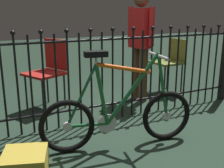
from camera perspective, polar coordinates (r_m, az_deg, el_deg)
name	(u,v)px	position (r m, az deg, el deg)	size (l,w,h in m)	color
ground_plane	(123,142)	(2.81, 2.21, -11.72)	(20.00, 20.00, 0.00)	#213326
iron_fence	(95,74)	(3.11, -3.50, 2.06)	(3.90, 0.07, 1.12)	black
bicycle	(119,115)	(2.62, 1.45, -6.28)	(1.46, 0.41, 0.92)	black
chair_red	(49,67)	(3.70, -12.63, 3.39)	(0.58, 0.58, 0.89)	black
chair_olive	(171,59)	(4.42, 11.90, 5.01)	(0.44, 0.44, 0.82)	black
person_visitor	(140,38)	(3.88, 5.81, 9.25)	(0.24, 0.47, 1.49)	#4C3823
display_crate	(25,164)	(2.37, -17.28, -15.24)	(0.34, 0.34, 0.19)	#B29933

